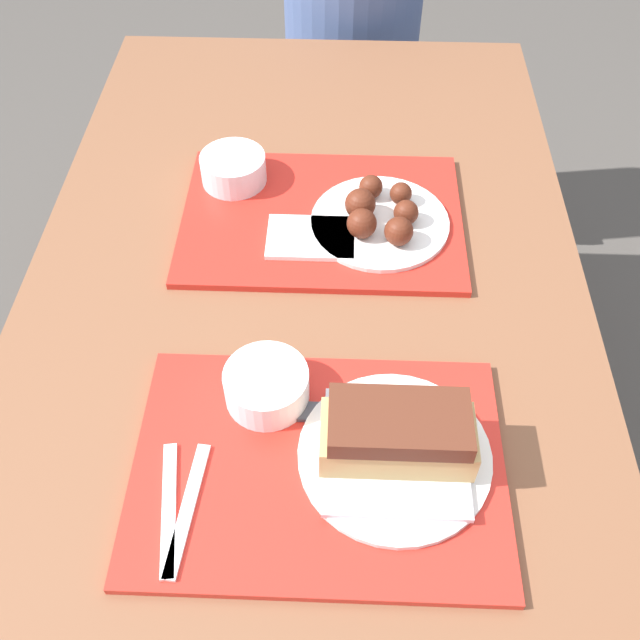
{
  "coord_description": "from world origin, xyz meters",
  "views": [
    {
      "loc": [
        0.05,
        -0.65,
        1.52
      ],
      "look_at": [
        0.03,
        -0.02,
        0.77
      ],
      "focal_mm": 40.0,
      "sensor_mm": 36.0,
      "label": 1
    }
  ],
  "objects_px": {
    "bowl_coleslaw_far": "(233,167)",
    "wings_plate_far": "(379,216)",
    "brisket_sandwich_plate": "(397,441)",
    "tray_far": "(322,218)",
    "tray_near": "(319,466)",
    "bowl_coleslaw_near": "(267,384)"
  },
  "relations": [
    {
      "from": "bowl_coleslaw_far",
      "to": "tray_far",
      "type": "bearing_deg",
      "value": -28.97
    },
    {
      "from": "tray_near",
      "to": "tray_far",
      "type": "bearing_deg",
      "value": 91.52
    },
    {
      "from": "bowl_coleslaw_near",
      "to": "brisket_sandwich_plate",
      "type": "bearing_deg",
      "value": -26.84
    },
    {
      "from": "brisket_sandwich_plate",
      "to": "wings_plate_far",
      "type": "bearing_deg",
      "value": 91.71
    },
    {
      "from": "bowl_coleslaw_near",
      "to": "wings_plate_far",
      "type": "xyz_separation_m",
      "value": [
        0.15,
        0.34,
        -0.01
      ]
    },
    {
      "from": "tray_near",
      "to": "brisket_sandwich_plate",
      "type": "height_order",
      "value": "brisket_sandwich_plate"
    },
    {
      "from": "bowl_coleslaw_far",
      "to": "brisket_sandwich_plate",
      "type": "bearing_deg",
      "value": -63.82
    },
    {
      "from": "tray_near",
      "to": "bowl_coleslaw_far",
      "type": "bearing_deg",
      "value": 107.03
    },
    {
      "from": "tray_near",
      "to": "bowl_coleslaw_far",
      "type": "distance_m",
      "value": 0.57
    },
    {
      "from": "bowl_coleslaw_far",
      "to": "tray_near",
      "type": "bearing_deg",
      "value": -72.97
    },
    {
      "from": "bowl_coleslaw_far",
      "to": "wings_plate_far",
      "type": "height_order",
      "value": "wings_plate_far"
    },
    {
      "from": "bowl_coleslaw_near",
      "to": "bowl_coleslaw_far",
      "type": "xyz_separation_m",
      "value": [
        -0.09,
        0.44,
        0.0
      ]
    },
    {
      "from": "brisket_sandwich_plate",
      "to": "bowl_coleslaw_far",
      "type": "relative_size",
      "value": 2.17
    },
    {
      "from": "bowl_coleslaw_near",
      "to": "tray_near",
      "type": "bearing_deg",
      "value": -53.82
    },
    {
      "from": "tray_near",
      "to": "brisket_sandwich_plate",
      "type": "relative_size",
      "value": 1.91
    },
    {
      "from": "tray_near",
      "to": "brisket_sandwich_plate",
      "type": "distance_m",
      "value": 0.1
    },
    {
      "from": "tray_near",
      "to": "wings_plate_far",
      "type": "height_order",
      "value": "wings_plate_far"
    },
    {
      "from": "brisket_sandwich_plate",
      "to": "tray_far",
      "type": "bearing_deg",
      "value": 103.43
    },
    {
      "from": "tray_far",
      "to": "brisket_sandwich_plate",
      "type": "relative_size",
      "value": 1.91
    },
    {
      "from": "wings_plate_far",
      "to": "bowl_coleslaw_far",
      "type": "bearing_deg",
      "value": 157.17
    },
    {
      "from": "bowl_coleslaw_far",
      "to": "wings_plate_far",
      "type": "bearing_deg",
      "value": -22.83
    },
    {
      "from": "tray_far",
      "to": "bowl_coleslaw_far",
      "type": "distance_m",
      "value": 0.18
    }
  ]
}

